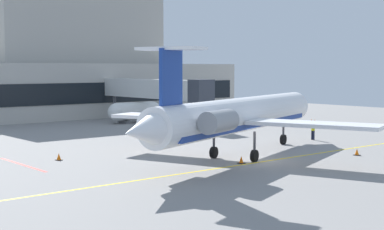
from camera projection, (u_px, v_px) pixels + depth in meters
The scene contains 9 objects.
ground at pixel (263, 162), 43.73m from camera, with size 120.00×120.00×0.11m.
terminal_building at pixel (66, 70), 86.44m from camera, with size 55.43×16.89×18.32m.
jet_bridge_west at pixel (156, 89), 72.50m from camera, with size 2.40×20.94×5.74m.
regional_jet at pixel (238, 116), 44.81m from camera, with size 28.83×21.65×8.35m.
fuel_tank at pixel (135, 111), 74.89m from camera, with size 7.93×2.48×2.66m.
marshaller at pixel (313, 129), 56.77m from camera, with size 0.34×0.83×2.02m.
safety_cone_alpha at pixel (357, 152), 46.73m from camera, with size 0.47×0.47×0.55m.
safety_cone_bravo at pixel (241, 160), 42.76m from camera, with size 0.47×0.47×0.55m.
safety_cone_charlie at pixel (59, 157), 44.22m from camera, with size 0.47×0.47×0.55m.
Camera 1 is at (-31.82, -29.85, 7.04)m, focal length 54.15 mm.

